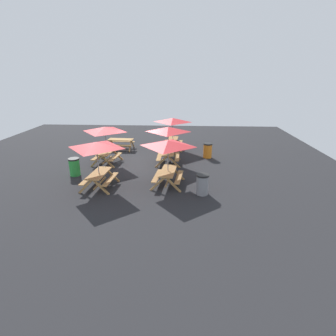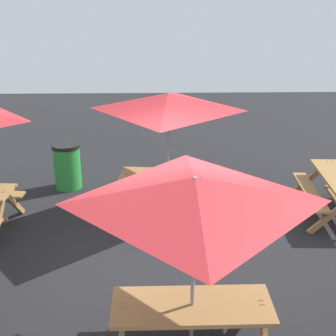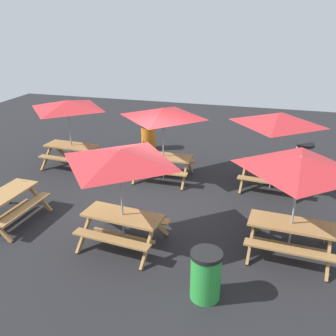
{
  "view_description": "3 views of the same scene",
  "coord_description": "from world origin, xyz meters",
  "views": [
    {
      "loc": [
        -15.36,
        -2.6,
        5.32
      ],
      "look_at": [
        -3.22,
        -1.95,
        0.9
      ],
      "focal_mm": 28.0,
      "sensor_mm": 36.0,
      "label": 1
    },
    {
      "loc": [
        -0.27,
        -6.06,
        4.09
      ],
      "look_at": [
        -0.07,
        2.02,
        0.9
      ],
      "focal_mm": 50.0,
      "sensor_mm": 36.0,
      "label": 2
    },
    {
      "loc": [
        -3.03,
        8.77,
        4.91
      ],
      "look_at": [
        -0.39,
        -0.55,
        0.9
      ],
      "focal_mm": 40.0,
      "sensor_mm": 36.0,
      "label": 3
    }
  ],
  "objects": [
    {
      "name": "picnic_table_2",
      "position": [
        -0.07,
        2.02,
        1.99
      ],
      "size": [
        2.2,
        2.2,
        2.34
      ],
      "rotation": [
        0.0,
        0.0,
        -0.11
      ],
      "color": "#A87A44",
      "rests_on": "ground"
    },
    {
      "name": "ground_plane",
      "position": [
        0.0,
        0.0,
        0.0
      ],
      "size": [
        25.2,
        25.2,
        0.0
      ],
      "primitive_type": "plane",
      "color": "#232326",
      "rests_on": "ground"
    },
    {
      "name": "trash_bin_green",
      "position": [
        -2.18,
        3.24,
        0.49
      ],
      "size": [
        0.59,
        0.59,
        0.98
      ],
      "color": "green",
      "rests_on": "ground"
    },
    {
      "name": "picnic_table_5",
      "position": [
        0.11,
        -1.78,
        1.99
      ],
      "size": [
        2.01,
        2.01,
        2.34
      ],
      "rotation": [
        0.0,
        0.0,
        0.01
      ],
      "color": "#A87A44",
      "rests_on": "ground"
    }
  ]
}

